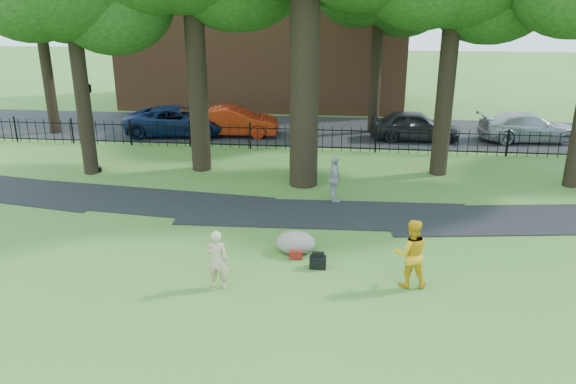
# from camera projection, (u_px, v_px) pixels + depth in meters

# --- Properties ---
(ground) EXTENTS (120.00, 120.00, 0.00)m
(ground) POSITION_uv_depth(u_px,v_px,m) (282.00, 265.00, 15.73)
(ground) COLOR #3F6E26
(ground) RESTS_ON ground
(footpath) EXTENTS (36.07, 3.85, 0.03)m
(footpath) POSITION_uv_depth(u_px,v_px,m) (325.00, 215.00, 19.27)
(footpath) COLOR black
(footpath) RESTS_ON ground
(street) EXTENTS (80.00, 7.00, 0.02)m
(street) POSITION_uv_depth(u_px,v_px,m) (317.00, 131.00, 30.68)
(street) COLOR black
(street) RESTS_ON ground
(iron_fence) EXTENTS (44.00, 0.04, 1.20)m
(iron_fence) POSITION_uv_depth(u_px,v_px,m) (312.00, 138.00, 26.74)
(iron_fence) COLOR black
(iron_fence) RESTS_ON ground
(brick_building) EXTENTS (18.00, 8.00, 12.00)m
(brick_building) POSITION_uv_depth(u_px,v_px,m) (265.00, 10.00, 36.53)
(brick_building) COLOR brown
(brick_building) RESTS_ON ground
(woman) EXTENTS (0.60, 0.42, 1.60)m
(woman) POSITION_uv_depth(u_px,v_px,m) (217.00, 260.00, 14.30)
(woman) COLOR tan
(woman) RESTS_ON ground
(man) EXTENTS (0.95, 0.77, 1.85)m
(man) POSITION_uv_depth(u_px,v_px,m) (411.00, 253.00, 14.36)
(man) COLOR gold
(man) RESTS_ON ground
(pedestrian) EXTENTS (0.64, 1.08, 1.72)m
(pedestrian) POSITION_uv_depth(u_px,v_px,m) (334.00, 179.00, 20.14)
(pedestrian) COLOR #9E9EA3
(pedestrian) RESTS_ON ground
(boulder) EXTENTS (1.35, 1.13, 0.69)m
(boulder) POSITION_uv_depth(u_px,v_px,m) (296.00, 241.00, 16.44)
(boulder) COLOR #5C564D
(boulder) RESTS_ON ground
(lamppost) EXTENTS (0.38, 0.38, 3.81)m
(lamppost) POSITION_uv_depth(u_px,v_px,m) (92.00, 129.00, 23.14)
(lamppost) COLOR black
(lamppost) RESTS_ON ground
(backpack) EXTENTS (0.46, 0.29, 0.34)m
(backpack) POSITION_uv_depth(u_px,v_px,m) (318.00, 262.00, 15.53)
(backpack) COLOR black
(backpack) RESTS_ON ground
(red_bag) EXTENTS (0.40, 0.27, 0.26)m
(red_bag) POSITION_uv_depth(u_px,v_px,m) (296.00, 254.00, 16.09)
(red_bag) COLOR maroon
(red_bag) RESTS_ON ground
(red_sedan) EXTENTS (4.69, 1.85, 1.52)m
(red_sedan) POSITION_uv_depth(u_px,v_px,m) (234.00, 121.00, 29.40)
(red_sedan) COLOR #AB260D
(red_sedan) RESTS_ON ground
(navy_van) EXTENTS (5.67, 3.12, 1.50)m
(navy_van) POSITION_uv_depth(u_px,v_px,m) (177.00, 121.00, 29.57)
(navy_van) COLOR #0C1B3E
(navy_van) RESTS_ON ground
(grey_car) EXTENTS (4.48, 1.84, 1.52)m
(grey_car) POSITION_uv_depth(u_px,v_px,m) (415.00, 125.00, 28.54)
(grey_car) COLOR black
(grey_car) RESTS_ON ground
(silver_car) EXTENTS (5.17, 2.54, 1.45)m
(silver_car) POSITION_uv_depth(u_px,v_px,m) (529.00, 127.00, 28.37)
(silver_car) COLOR #9C9EA5
(silver_car) RESTS_ON ground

